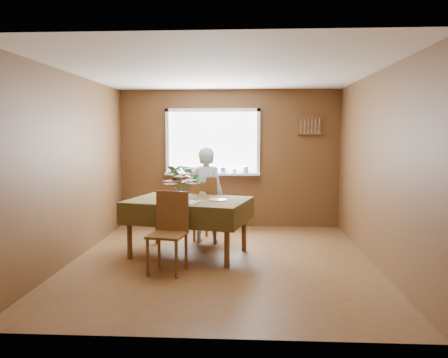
# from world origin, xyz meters

# --- Properties ---
(floor) EXTENTS (4.50, 4.50, 0.00)m
(floor) POSITION_xyz_m (0.00, 0.00, 0.00)
(floor) COLOR brown
(floor) RESTS_ON ground
(ceiling) EXTENTS (4.50, 4.50, 0.00)m
(ceiling) POSITION_xyz_m (0.00, 0.00, 2.50)
(ceiling) COLOR white
(ceiling) RESTS_ON wall_back
(wall_back) EXTENTS (4.00, 0.00, 4.00)m
(wall_back) POSITION_xyz_m (0.00, 2.25, 1.25)
(wall_back) COLOR brown
(wall_back) RESTS_ON floor
(wall_front) EXTENTS (4.00, 0.00, 4.00)m
(wall_front) POSITION_xyz_m (0.00, -2.25, 1.25)
(wall_front) COLOR brown
(wall_front) RESTS_ON floor
(wall_left) EXTENTS (0.00, 4.50, 4.50)m
(wall_left) POSITION_xyz_m (-2.00, 0.00, 1.25)
(wall_left) COLOR brown
(wall_left) RESTS_ON floor
(wall_right) EXTENTS (0.00, 4.50, 4.50)m
(wall_right) POSITION_xyz_m (2.00, 0.00, 1.25)
(wall_right) COLOR brown
(wall_right) RESTS_ON floor
(window_assembly) EXTENTS (1.72, 0.20, 1.22)m
(window_assembly) POSITION_xyz_m (-0.30, 2.19, 1.34)
(window_assembly) COLOR white
(window_assembly) RESTS_ON wall_back
(spoon_rack) EXTENTS (0.44, 0.05, 0.33)m
(spoon_rack) POSITION_xyz_m (1.45, 2.22, 1.85)
(spoon_rack) COLOR brown
(spoon_rack) RESTS_ON wall_back
(dining_table) EXTENTS (1.84, 1.47, 0.80)m
(dining_table) POSITION_xyz_m (-0.48, 0.28, 0.69)
(dining_table) COLOR brown
(dining_table) RESTS_ON floor
(chair_far) EXTENTS (0.59, 0.59, 1.04)m
(chair_far) POSITION_xyz_m (-0.28, 1.06, 0.56)
(chair_far) COLOR brown
(chair_far) RESTS_ON floor
(chair_near) EXTENTS (0.49, 0.49, 0.99)m
(chair_near) POSITION_xyz_m (-0.62, -0.46, 0.54)
(chair_near) COLOR brown
(chair_near) RESTS_ON floor
(seated_woman) EXTENTS (0.60, 0.44, 1.50)m
(seated_woman) POSITION_xyz_m (-0.30, 1.01, 0.75)
(seated_woman) COLOR white
(seated_woman) RESTS_ON floor
(flower_bouquet) EXTENTS (0.53, 0.53, 0.45)m
(flower_bouquet) POSITION_xyz_m (-0.53, 0.08, 1.08)
(flower_bouquet) COLOR white
(flower_bouquet) RESTS_ON dining_table
(side_plate) EXTENTS (0.30, 0.30, 0.01)m
(side_plate) POSITION_xyz_m (-0.06, 0.22, 0.80)
(side_plate) COLOR white
(side_plate) RESTS_ON dining_table
(table_knife) EXTENTS (0.11, 0.21, 0.00)m
(table_knife) POSITION_xyz_m (-0.36, 0.06, 0.80)
(table_knife) COLOR silver
(table_knife) RESTS_ON dining_table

